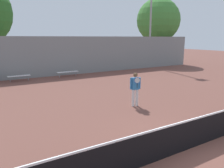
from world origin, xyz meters
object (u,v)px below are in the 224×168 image
at_px(tennis_net, 188,135).
at_px(tree_green_broad, 158,20).
at_px(bench_adjacent_court, 68,72).
at_px(light_pole_near_left, 151,4).
at_px(tennis_player, 135,87).
at_px(bench_courtside_near, 19,76).

xyz_separation_m(tennis_net, tree_green_broad, (15.23, 18.17, 5.14)).
height_order(tennis_net, tree_green_broad, tree_green_broad).
bearing_deg(bench_adjacent_court, light_pole_near_left, 8.95).
height_order(tennis_net, tennis_player, tennis_player).
bearing_deg(bench_courtside_near, bench_adjacent_court, 0.00).
height_order(bench_adjacent_court, light_pole_near_left, light_pole_near_left).
height_order(bench_courtside_near, bench_adjacent_court, same).
bearing_deg(bench_courtside_near, light_pole_near_left, 6.55).
distance_m(bench_courtside_near, tree_green_broad, 19.12).
xyz_separation_m(tennis_net, light_pole_near_left, (12.13, 16.07, 6.70)).
xyz_separation_m(bench_adjacent_court, light_pole_near_left, (10.85, 1.71, 6.78)).
bearing_deg(tennis_player, tree_green_broad, 62.71).
bearing_deg(tennis_net, bench_adjacent_court, 84.90).
distance_m(tennis_net, bench_adjacent_court, 14.42).
bearing_deg(tree_green_broad, tennis_net, -129.97).
distance_m(light_pole_near_left, tree_green_broad, 4.06).
xyz_separation_m(light_pole_near_left, tree_green_broad, (3.10, 2.11, -1.56)).
relative_size(bench_courtside_near, tree_green_broad, 0.20).
relative_size(bench_courtside_near, light_pole_near_left, 0.14).
distance_m(bench_courtside_near, light_pole_near_left, 16.45).
xyz_separation_m(bench_courtside_near, tree_green_broad, (17.99, 3.81, 5.22)).
xyz_separation_m(tennis_player, bench_courtside_near, (-4.04, 9.95, -0.56)).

